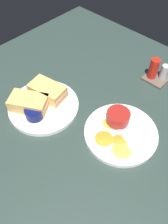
{
  "coord_description": "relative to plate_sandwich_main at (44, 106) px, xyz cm",
  "views": [
    {
      "loc": [
        36.72,
        -37.94,
        62.44
      ],
      "look_at": [
        3.83,
        -3.17,
        3.0
      ],
      "focal_mm": 35.53,
      "sensor_mm": 36.0,
      "label": 1
    }
  ],
  "objects": [
    {
      "name": "spoon_by_dark_ramekin",
      "position": [
        0.54,
        -0.35,
        1.16
      ],
      "size": [
        4.03,
        9.9,
        0.8
      ],
      "color": "silver",
      "rests_on": "plate_sandwich_main"
    },
    {
      "name": "ramekin_dark_sauce",
      "position": [
        1.91,
        -5.4,
        2.84
      ],
      "size": [
        6.36,
        6.36,
        3.78
      ],
      "color": "#0C144C",
      "rests_on": "plate_sandwich_main"
    },
    {
      "name": "plantain_chip_scatter",
      "position": [
        28.4,
        5.54,
        1.1
      ],
      "size": [
        16.89,
        13.09,
        0.6
      ],
      "color": "orange",
      "rests_on": "plate_chips_companion"
    },
    {
      "name": "sandwich_half_near",
      "position": [
        -2.31,
        4.25,
        3.2
      ],
      "size": [
        14.31,
        9.84,
        4.8
      ],
      "color": "tan",
      "rests_on": "plate_sandwich_main"
    },
    {
      "name": "plate_sandwich_main",
      "position": [
        0.0,
        0.0,
        0.0
      ],
      "size": [
        25.47,
        25.47,
        1.6
      ],
      "primitive_type": "cylinder",
      "color": "white",
      "rests_on": "ground_plane"
    },
    {
      "name": "plate_chips_companion",
      "position": [
        27.59,
        9.58,
        0.0
      ],
      "size": [
        24.35,
        24.35,
        1.6
      ],
      "primitive_type": "cylinder",
      "color": "white",
      "rests_on": "ground_plane"
    },
    {
      "name": "spoon_by_gravy_ramekin",
      "position": [
        32.35,
        7.77,
        1.16
      ],
      "size": [
        9.74,
        4.91,
        0.8
      ],
      "color": "silver",
      "rests_on": "plate_chips_companion"
    },
    {
      "name": "ramekin_light_gravy",
      "position": [
        23.94,
        12.62,
        3.05
      ],
      "size": [
        7.87,
        7.87,
        4.2
      ],
      "color": "maroon",
      "rests_on": "plate_chips_companion"
    },
    {
      "name": "sandwich_half_far",
      "position": [
        -2.53,
        -4.13,
        3.2
      ],
      "size": [
        15.06,
        13.15,
        4.8
      ],
      "color": "tan",
      "rests_on": "plate_sandwich_main"
    },
    {
      "name": "ground_plane",
      "position": [
        9.97,
        9.96,
        -2.3
      ],
      "size": [
        110.0,
        110.0,
        3.0
      ],
      "primitive_type": "cube",
      "color": "#283833"
    },
    {
      "name": "condiment_caddy",
      "position": [
        21.23,
        41.33,
        2.61
      ],
      "size": [
        9.0,
        9.0,
        9.5
      ],
      "color": "brown",
      "rests_on": "ground_plane"
    }
  ]
}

